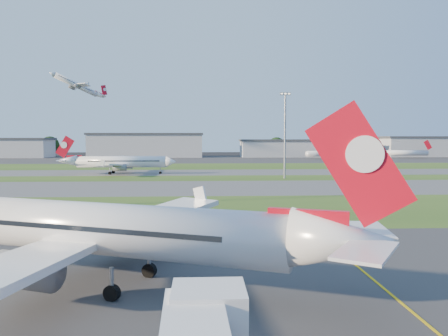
{
  "coord_description": "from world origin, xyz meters",
  "views": [
    {
      "loc": [
        -9.76,
        -22.16,
        12.36
      ],
      "look_at": [
        -5.97,
        54.46,
        7.0
      ],
      "focal_mm": 35.0,
      "sensor_mm": 36.0,
      "label": 1
    }
  ],
  "objects": [
    {
      "name": "grass_strip_a",
      "position": [
        0.0,
        52.0,
        0.01
      ],
      "size": [
        300.0,
        34.0,
        0.01
      ],
      "primitive_type": "cube",
      "color": "#2C4F1A",
      "rests_on": "ground"
    },
    {
      "name": "taxiway_a",
      "position": [
        0.0,
        85.0,
        0.01
      ],
      "size": [
        300.0,
        32.0,
        0.01
      ],
      "primitive_type": "cube",
      "color": "#515154",
      "rests_on": "ground"
    },
    {
      "name": "grass_strip_b",
      "position": [
        0.0,
        110.0,
        0.01
      ],
      "size": [
        300.0,
        18.0,
        0.01
      ],
      "primitive_type": "cube",
      "color": "#2C4F1A",
      "rests_on": "ground"
    },
    {
      "name": "taxiway_b",
      "position": [
        0.0,
        132.0,
        0.01
      ],
      "size": [
        300.0,
        26.0,
        0.01
      ],
      "primitive_type": "cube",
      "color": "#515154",
      "rests_on": "ground"
    },
    {
      "name": "grass_strip_c",
      "position": [
        0.0,
        165.0,
        0.01
      ],
      "size": [
        300.0,
        40.0,
        0.01
      ],
      "primitive_type": "cube",
      "color": "#2C4F1A",
      "rests_on": "ground"
    },
    {
      "name": "apron_far",
      "position": [
        0.0,
        225.0,
        0.01
      ],
      "size": [
        400.0,
        80.0,
        0.01
      ],
      "primitive_type": "cube",
      "color": "#333335",
      "rests_on": "ground"
    },
    {
      "name": "airliner_parked",
      "position": [
        -18.89,
        14.5,
        4.64
      ],
      "size": [
        40.3,
        34.16,
        13.22
      ],
      "rotation": [
        0.0,
        0.0,
        -0.37
      ],
      "color": "white",
      "rests_on": "ground"
    },
    {
      "name": "airliner_taxiing",
      "position": [
        -37.42,
        126.7,
        4.07
      ],
      "size": [
        37.16,
        31.53,
        11.6
      ],
      "rotation": [
        0.0,
        0.0,
        3.12
      ],
      "color": "white",
      "rests_on": "ground"
    },
    {
      "name": "airliner_departing",
      "position": [
        -79.75,
        227.08,
        41.55
      ],
      "size": [
        26.36,
        22.86,
        9.6
      ],
      "rotation": [
        0.0,
        0.0,
        0.6
      ],
      "color": "white"
    },
    {
      "name": "mini_jet_near",
      "position": [
        60.26,
        226.3,
        3.28
      ],
      "size": [
        25.52,
        16.03,
        9.48
      ],
      "rotation": [
        0.0,
        0.0,
        0.53
      ],
      "color": "white",
      "rests_on": "ground"
    },
    {
      "name": "mini_jet_far",
      "position": [
        112.14,
        233.2,
        3.28
      ],
      "size": [
        28.64,
        4.85,
        9.48
      ],
      "rotation": [
        0.0,
        0.0,
        -0.06
      ],
      "color": "white",
      "rests_on": "ground"
    },
    {
      "name": "light_mast_centre",
      "position": [
        15.0,
        108.0,
        14.81
      ],
      "size": [
        3.2,
        0.7,
        25.8
      ],
      "color": "gray",
      "rests_on": "ground"
    },
    {
      "name": "hangar_west",
      "position": [
        -45.0,
        255.0,
        7.64
      ],
      "size": [
        71.4,
        23.0,
        15.2
      ],
      "color": "#9FA1A6",
      "rests_on": "ground"
    },
    {
      "name": "hangar_east",
      "position": [
        55.0,
        255.0,
        5.64
      ],
      "size": [
        81.6,
        23.0,
        11.2
      ],
      "color": "#9FA1A6",
      "rests_on": "ground"
    },
    {
      "name": "tree_west",
      "position": [
        -110.0,
        270.0,
        7.14
      ],
      "size": [
        12.1,
        12.1,
        13.2
      ],
      "color": "black",
      "rests_on": "ground"
    },
    {
      "name": "tree_mid_west",
      "position": [
        -20.0,
        266.0,
        5.84
      ],
      "size": [
        9.9,
        9.9,
        10.8
      ],
      "color": "black",
      "rests_on": "ground"
    },
    {
      "name": "tree_mid_east",
      "position": [
        40.0,
        269.0,
        6.81
      ],
      "size": [
        11.55,
        11.55,
        12.6
      ],
      "color": "black",
      "rests_on": "ground"
    },
    {
      "name": "tree_east",
      "position": [
        115.0,
        267.0,
        6.16
      ],
      "size": [
        10.45,
        10.45,
        11.4
      ],
      "color": "black",
      "rests_on": "ground"
    }
  ]
}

